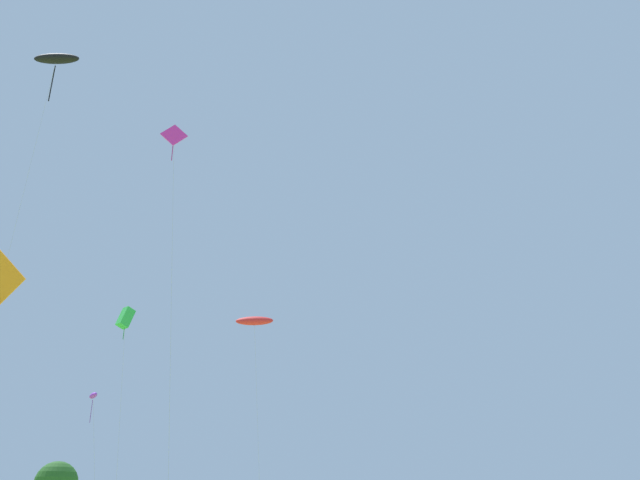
% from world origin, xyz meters
% --- Properties ---
extents(kite_black_parafoil, '(3.95, 2.95, 37.91)m').
position_xyz_m(kite_black_parafoil, '(-21.98, 43.84, 37.13)').
color(kite_black_parafoil, black).
rests_on(kite_black_parafoil, ground).
extents(kite_purple_parafoil, '(3.05, 3.50, 11.39)m').
position_xyz_m(kite_purple_parafoil, '(-18.98, 56.76, 11.01)').
color(kite_purple_parafoil, purple).
rests_on(kite_purple_parafoil, ground).
extents(kite_magenta_diamond, '(3.36, 2.45, 28.14)m').
position_xyz_m(kite_magenta_diamond, '(-10.40, 39.38, 26.39)').
color(kite_magenta_diamond, '#E02DA3').
rests_on(kite_magenta_diamond, ground).
extents(kite_green_box, '(2.17, 1.77, 18.95)m').
position_xyz_m(kite_green_box, '(-16.80, 56.06, 17.91)').
color(kite_green_box, green).
rests_on(kite_green_box, ground).
extents(kite_red_parafoil, '(3.64, 2.99, 18.57)m').
position_xyz_m(kite_red_parafoil, '(-5.11, 56.76, 17.97)').
color(kite_red_parafoil, red).
rests_on(kite_red_parafoil, ground).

